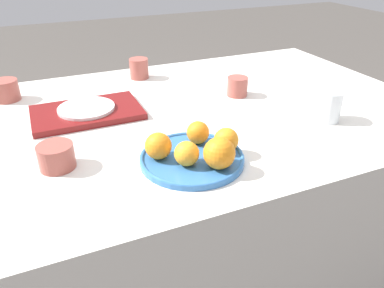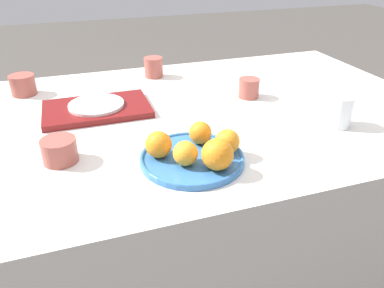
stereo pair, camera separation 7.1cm
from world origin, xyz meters
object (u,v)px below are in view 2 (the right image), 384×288
Objects in this scene: water_glass at (339,111)px; cup_1 at (59,151)px; fruit_platter at (192,158)px; orange_2 at (200,133)px; side_plate at (96,105)px; orange_4 at (218,154)px; orange_3 at (159,144)px; serving_tray at (97,109)px; orange_0 at (185,153)px; orange_1 at (227,141)px; cup_2 at (23,85)px; cup_0 at (249,88)px; cup_3 at (154,67)px.

cup_1 is (-0.81, 0.05, -0.02)m from water_glass.
orange_2 is at bearing 54.72° from fruit_platter.
side_plate is at bearing 126.30° from orange_2.
orange_4 is at bearing -59.97° from fruit_platter.
orange_3 is 0.39m from serving_tray.
orange_0 is at bearing -127.81° from orange_2.
orange_1 reaches higher than side_plate.
fruit_platter is 0.10m from orange_1.
orange_2 is 0.41m from side_plate.
cup_1 is at bearing -112.64° from side_plate.
cup_2 is at bearing 102.09° from cup_1.
water_glass reaches higher than orange_0.
orange_3 is at bearing -59.82° from cup_2.
orange_3 is at bearing 167.77° from orange_1.
orange_2 is (0.07, 0.09, -0.00)m from orange_0.
orange_0 is at bearing -170.35° from water_glass.
water_glass reaches higher than orange_1.
orange_3 is 0.77× the size of cup_1.
orange_3 is 0.57m from water_glass.
water_glass is 1.08× the size of cup_1.
side_plate is (-0.17, 0.42, -0.02)m from orange_0.
orange_0 is at bearing -67.93° from serving_tray.
orange_4 is 1.06× the size of cup_0.
water_glass is (0.39, 0.07, 0.00)m from orange_1.
cup_3 is at bearing 77.74° from orange_3.
serving_tray is (-0.20, 0.40, 0.00)m from fruit_platter.
cup_0 is at bearing -4.33° from serving_tray.
cup_1 reaches higher than serving_tray.
orange_3 is at bearing -177.13° from water_glass.
orange_4 reaches higher than orange_1.
orange_2 is 0.90× the size of orange_3.
orange_0 reaches higher than serving_tray.
fruit_platter is 0.44m from serving_tray.
orange_0 is 0.79× the size of orange_4.
cup_3 is at bearing 124.06° from water_glass.
cup_2 is at bearing 129.18° from orange_1.
cup_2 is at bearing 133.96° from side_plate.
orange_4 is (-0.05, -0.06, 0.01)m from orange_1.
orange_3 is at bearing 159.01° from fruit_platter.
orange_0 is at bearing -58.65° from cup_2.
side_plate reaches higher than fruit_platter.
water_glass reaches higher than cup_3.
side_plate is 2.02× the size of cup_1.
orange_2 is at bearing -53.70° from serving_tray.
side_plate is at bearing 117.15° from orange_4.
cup_3 is at bearing 47.77° from side_plate.
fruit_platter is 0.44m from side_plate.
orange_4 is 0.46m from water_glass.
cup_3 is at bearing 82.85° from orange_0.
orange_4 is 0.52m from cup_0.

